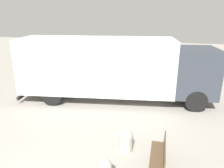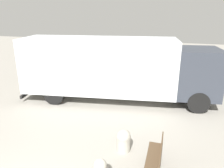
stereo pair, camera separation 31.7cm
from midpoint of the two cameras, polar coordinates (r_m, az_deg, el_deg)
name	(u,v)px [view 1 (the left image)]	position (r m, az deg, el deg)	size (l,w,h in m)	color
delivery_truck	(113,67)	(10.67, -0.51, 4.53)	(9.60, 3.57, 3.09)	silver
park_bench	(160,157)	(6.47, 11.02, -18.17)	(0.43, 1.55, 0.87)	brown
bollard_far_bench	(126,140)	(7.22, 2.34, -14.38)	(0.46, 0.46, 0.74)	#B2AD9E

